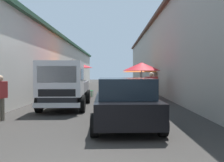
{
  "coord_description": "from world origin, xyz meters",
  "views": [
    {
      "loc": [
        -2.84,
        -0.58,
        1.6
      ],
      "look_at": [
        8.46,
        -0.46,
        1.24
      ],
      "focal_mm": 39.25,
      "sensor_mm": 36.0,
      "label": 1
    }
  ],
  "objects_px": {
    "hatchback_car": "(124,102)",
    "vendor_in_shade": "(151,86)",
    "fruit_stall_mid_lane": "(141,70)",
    "vendor_by_crates": "(0,95)",
    "plastic_stool": "(91,92)",
    "delivery_truck": "(63,86)",
    "fruit_stall_far_left": "(71,69)",
    "fruit_stall_far_right": "(72,68)",
    "fruit_stall_near_left": "(141,72)"
  },
  "relations": [
    {
      "from": "hatchback_car",
      "to": "vendor_in_shade",
      "type": "height_order",
      "value": "vendor_in_shade"
    },
    {
      "from": "fruit_stall_mid_lane",
      "to": "vendor_by_crates",
      "type": "distance_m",
      "value": 8.42
    },
    {
      "from": "plastic_stool",
      "to": "delivery_truck",
      "type": "bearing_deg",
      "value": 173.8
    },
    {
      "from": "fruit_stall_far_left",
      "to": "plastic_stool",
      "type": "xyz_separation_m",
      "value": [
        -1.42,
        -1.63,
        -1.61
      ]
    },
    {
      "from": "fruit_stall_far_left",
      "to": "delivery_truck",
      "type": "height_order",
      "value": "fruit_stall_far_left"
    },
    {
      "from": "hatchback_car",
      "to": "delivery_truck",
      "type": "xyz_separation_m",
      "value": [
        3.15,
        2.51,
        0.3
      ]
    },
    {
      "from": "vendor_in_shade",
      "to": "fruit_stall_far_right",
      "type": "bearing_deg",
      "value": 58.54
    },
    {
      "from": "fruit_stall_near_left",
      "to": "vendor_by_crates",
      "type": "relative_size",
      "value": 1.88
    },
    {
      "from": "vendor_by_crates",
      "to": "plastic_stool",
      "type": "distance_m",
      "value": 8.64
    },
    {
      "from": "fruit_stall_near_left",
      "to": "delivery_truck",
      "type": "relative_size",
      "value": 0.58
    },
    {
      "from": "fruit_stall_mid_lane",
      "to": "delivery_truck",
      "type": "relative_size",
      "value": 0.47
    },
    {
      "from": "vendor_by_crates",
      "to": "vendor_in_shade",
      "type": "height_order",
      "value": "vendor_in_shade"
    },
    {
      "from": "fruit_stall_mid_lane",
      "to": "delivery_truck",
      "type": "xyz_separation_m",
      "value": [
        -3.94,
        3.81,
        -0.73
      ]
    },
    {
      "from": "hatchback_car",
      "to": "plastic_stool",
      "type": "height_order",
      "value": "hatchback_car"
    },
    {
      "from": "vendor_by_crates",
      "to": "vendor_in_shade",
      "type": "bearing_deg",
      "value": -54.49
    },
    {
      "from": "fruit_stall_far_left",
      "to": "fruit_stall_mid_lane",
      "type": "bearing_deg",
      "value": -125.01
    },
    {
      "from": "hatchback_car",
      "to": "delivery_truck",
      "type": "height_order",
      "value": "delivery_truck"
    },
    {
      "from": "fruit_stall_near_left",
      "to": "plastic_stool",
      "type": "bearing_deg",
      "value": 127.96
    },
    {
      "from": "fruit_stall_far_right",
      "to": "vendor_by_crates",
      "type": "relative_size",
      "value": 1.61
    },
    {
      "from": "delivery_truck",
      "to": "vendor_in_shade",
      "type": "relative_size",
      "value": 3.02
    },
    {
      "from": "fruit_stall_far_left",
      "to": "hatchback_car",
      "type": "distance_m",
      "value": 11.09
    },
    {
      "from": "fruit_stall_mid_lane",
      "to": "vendor_in_shade",
      "type": "xyz_separation_m",
      "value": [
        -2.35,
        -0.23,
        -0.82
      ]
    },
    {
      "from": "fruit_stall_far_right",
      "to": "plastic_stool",
      "type": "height_order",
      "value": "fruit_stall_far_right"
    },
    {
      "from": "vendor_in_shade",
      "to": "plastic_stool",
      "type": "height_order",
      "value": "vendor_in_shade"
    },
    {
      "from": "fruit_stall_far_right",
      "to": "hatchback_car",
      "type": "bearing_deg",
      "value": -158.85
    },
    {
      "from": "fruit_stall_far_left",
      "to": "vendor_in_shade",
      "type": "height_order",
      "value": "fruit_stall_far_left"
    },
    {
      "from": "hatchback_car",
      "to": "vendor_by_crates",
      "type": "distance_m",
      "value": 4.18
    },
    {
      "from": "fruit_stall_far_right",
      "to": "vendor_by_crates",
      "type": "bearing_deg",
      "value": 169.55
    },
    {
      "from": "delivery_truck",
      "to": "fruit_stall_mid_lane",
      "type": "bearing_deg",
      "value": -44.06
    },
    {
      "from": "vendor_in_shade",
      "to": "fruit_stall_near_left",
      "type": "bearing_deg",
      "value": -1.82
    },
    {
      "from": "vendor_in_shade",
      "to": "plastic_stool",
      "type": "distance_m",
      "value": 5.51
    },
    {
      "from": "vendor_by_crates",
      "to": "fruit_stall_near_left",
      "type": "bearing_deg",
      "value": -27.79
    },
    {
      "from": "fruit_stall_far_left",
      "to": "fruit_stall_near_left",
      "type": "xyz_separation_m",
      "value": [
        1.41,
        -5.26,
        -0.22
      ]
    },
    {
      "from": "delivery_truck",
      "to": "vendor_by_crates",
      "type": "xyz_separation_m",
      "value": [
        -2.44,
        1.61,
        -0.17
      ]
    },
    {
      "from": "fruit_stall_near_left",
      "to": "vendor_in_shade",
      "type": "xyz_separation_m",
      "value": [
        -7.12,
        0.23,
        -0.76
      ]
    },
    {
      "from": "vendor_by_crates",
      "to": "delivery_truck",
      "type": "bearing_deg",
      "value": -33.37
    },
    {
      "from": "fruit_stall_far_left",
      "to": "fruit_stall_mid_lane",
      "type": "height_order",
      "value": "fruit_stall_far_left"
    },
    {
      "from": "vendor_in_shade",
      "to": "fruit_stall_mid_lane",
      "type": "bearing_deg",
      "value": 5.65
    },
    {
      "from": "fruit_stall_far_right",
      "to": "hatchback_car",
      "type": "xyz_separation_m",
      "value": [
        -7.44,
        -2.88,
        -1.17
      ]
    },
    {
      "from": "fruit_stall_mid_lane",
      "to": "delivery_truck",
      "type": "height_order",
      "value": "fruit_stall_mid_lane"
    },
    {
      "from": "hatchback_car",
      "to": "vendor_by_crates",
      "type": "height_order",
      "value": "vendor_by_crates"
    },
    {
      "from": "vendor_by_crates",
      "to": "hatchback_car",
      "type": "bearing_deg",
      "value": -99.81
    },
    {
      "from": "vendor_in_shade",
      "to": "hatchback_car",
      "type": "bearing_deg",
      "value": 162.12
    },
    {
      "from": "fruit_stall_mid_lane",
      "to": "fruit_stall_near_left",
      "type": "relative_size",
      "value": 0.81
    },
    {
      "from": "vendor_by_crates",
      "to": "plastic_stool",
      "type": "xyz_separation_m",
      "value": [
        8.32,
        -2.25,
        -0.55
      ]
    },
    {
      "from": "fruit_stall_far_right",
      "to": "plastic_stool",
      "type": "distance_m",
      "value": 2.46
    },
    {
      "from": "vendor_by_crates",
      "to": "plastic_stool",
      "type": "bearing_deg",
      "value": -15.11
    },
    {
      "from": "fruit_stall_mid_lane",
      "to": "delivery_truck",
      "type": "distance_m",
      "value": 5.53
    },
    {
      "from": "fruit_stall_near_left",
      "to": "hatchback_car",
      "type": "xyz_separation_m",
      "value": [
        -11.86,
        1.76,
        -0.97
      ]
    },
    {
      "from": "fruit_stall_mid_lane",
      "to": "vendor_by_crates",
      "type": "bearing_deg",
      "value": 139.66
    }
  ]
}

